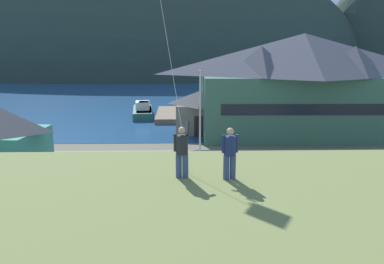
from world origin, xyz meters
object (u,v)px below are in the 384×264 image
at_px(harbor_lodge, 302,82).
at_px(wharf_dock, 169,115).
at_px(parked_car_lone_by_shed, 115,170).
at_px(parking_light_pole, 200,112).
at_px(storage_shed_near_lot, 1,140).
at_px(parked_car_mid_row_center, 174,195).
at_px(parked_car_back_row_right, 240,165).
at_px(moored_boat_inner_slip, 142,111).
at_px(moored_boat_outer_mooring, 194,109).
at_px(parked_car_front_row_silver, 10,203).
at_px(person_kite_flyer, 182,150).
at_px(parked_car_back_row_left, 100,207).
at_px(parked_car_corner_spot, 277,201).
at_px(storage_shed_waterside, 201,111).
at_px(person_companion, 230,152).
at_px(moored_boat_wharfside, 144,112).

distance_m(harbor_lodge, wharf_dock, 19.40).
distance_m(parked_car_lone_by_shed, parking_light_pole, 8.57).
distance_m(storage_shed_near_lot, wharf_dock, 27.06).
height_order(wharf_dock, parked_car_mid_row_center, parked_car_mid_row_center).
bearing_deg(wharf_dock, parked_car_back_row_right, -75.87).
bearing_deg(moored_boat_inner_slip, moored_boat_outer_mooring, 15.39).
relative_size(wharf_dock, parked_car_front_row_silver, 2.35).
bearing_deg(person_kite_flyer, parked_car_back_row_left, 118.02).
bearing_deg(parked_car_back_row_right, parked_car_corner_spot, -80.55).
height_order(parked_car_corner_spot, person_kite_flyer, person_kite_flyer).
bearing_deg(storage_shed_waterside, moored_boat_inner_slip, 127.48).
bearing_deg(harbor_lodge, storage_shed_waterside, 171.20).
xyz_separation_m(wharf_dock, parked_car_back_row_right, (6.30, -25.03, 0.71)).
distance_m(moored_boat_outer_mooring, parked_car_back_row_right, 27.84).
xyz_separation_m(parked_car_lone_by_shed, parked_car_back_row_left, (0.27, -6.67, 0.00)).
height_order(harbor_lodge, moored_boat_inner_slip, harbor_lodge).
xyz_separation_m(storage_shed_waterside, person_companion, (-0.62, -32.50, 4.35)).
relative_size(parked_car_lone_by_shed, parked_car_back_row_right, 1.01).
bearing_deg(storage_shed_waterside, parked_car_lone_by_shed, -113.25).
relative_size(moored_boat_wharfside, moored_boat_outer_mooring, 0.83).
relative_size(moored_boat_wharfside, moored_boat_inner_slip, 0.78).
distance_m(moored_boat_wharfside, parked_car_back_row_right, 27.09).
bearing_deg(storage_shed_near_lot, person_companion, -48.87).
relative_size(parked_car_front_row_silver, person_companion, 2.50).
bearing_deg(person_companion, harbor_lodge, 69.52).
bearing_deg(parked_car_lone_by_shed, storage_shed_waterside, 66.75).
height_order(parked_car_lone_by_shed, parked_car_back_row_left, same).
bearing_deg(parked_car_corner_spot, parked_car_front_row_silver, 179.54).
height_order(parked_car_back_row_right, parked_car_front_row_silver, same).
bearing_deg(parking_light_pole, storage_shed_near_lot, -171.47).
height_order(wharf_dock, person_companion, person_companion).
xyz_separation_m(parked_car_lone_by_shed, parked_car_back_row_right, (9.43, 1.07, 0.00)).
bearing_deg(parked_car_mid_row_center, storage_shed_near_lot, 152.34).
distance_m(moored_boat_inner_slip, person_kite_flyer, 43.15).
xyz_separation_m(harbor_lodge, storage_shed_waterside, (-10.89, 1.69, -3.39)).
bearing_deg(person_kite_flyer, parked_car_corner_spot, 59.10).
bearing_deg(parked_car_back_row_left, parked_car_lone_by_shed, 92.32).
xyz_separation_m(parked_car_mid_row_center, person_companion, (2.09, -10.73, 5.82)).
relative_size(storage_shed_waterside, parked_car_back_row_left, 1.46).
bearing_deg(moored_boat_wharfside, person_kite_flyer, -82.93).
height_order(moored_boat_wharfside, moored_boat_inner_slip, same).
bearing_deg(storage_shed_near_lot, storage_shed_waterside, 42.40).
bearing_deg(person_kite_flyer, person_companion, -7.05).
relative_size(moored_boat_outer_mooring, parked_car_mid_row_center, 1.77).
xyz_separation_m(moored_boat_wharfside, person_kite_flyer, (5.20, -41.95, 6.18)).
height_order(parked_car_back_row_right, parked_car_corner_spot, same).
distance_m(moored_boat_wharfside, parked_car_back_row_left, 33.06).
distance_m(parked_car_back_row_left, parking_light_pole, 13.12).
xyz_separation_m(parked_car_back_row_right, parked_car_corner_spot, (1.20, -7.22, 0.00)).
bearing_deg(moored_boat_wharfside, storage_shed_near_lot, -109.74).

